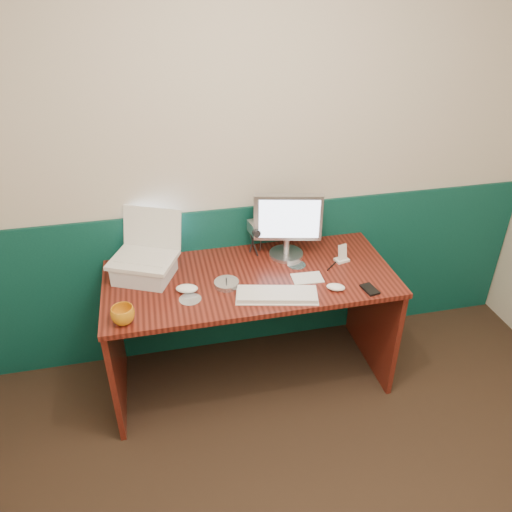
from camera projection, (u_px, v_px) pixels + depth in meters
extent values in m
cube|color=beige|center=(263.00, 165.00, 2.84)|extent=(3.50, 0.04, 2.50)
cube|color=#073331|center=(262.00, 276.00, 3.21)|extent=(3.48, 0.02, 1.00)
cube|color=#370E0A|center=(251.00, 329.00, 2.95)|extent=(1.60, 0.70, 0.75)
cube|color=silver|center=(145.00, 270.00, 2.72)|extent=(0.37, 0.34, 0.10)
cube|color=white|center=(277.00, 295.00, 2.58)|extent=(0.44, 0.23, 0.02)
ellipsoid|color=white|center=(336.00, 287.00, 2.64)|extent=(0.11, 0.10, 0.03)
ellipsoid|color=white|center=(187.00, 288.00, 2.62)|extent=(0.13, 0.10, 0.04)
imported|color=#C87912|center=(123.00, 315.00, 2.39)|extent=(0.14, 0.14, 0.09)
cylinder|color=silver|center=(227.00, 284.00, 2.67)|extent=(0.13, 0.13, 0.03)
cylinder|color=#ACB2BC|center=(190.00, 299.00, 2.57)|extent=(0.12, 0.12, 0.00)
cylinder|color=#B5BBC6|center=(297.00, 265.00, 2.86)|extent=(0.11, 0.11, 0.00)
cylinder|color=black|center=(332.00, 265.00, 2.85)|extent=(0.10, 0.09, 0.01)
cube|color=silver|center=(307.00, 278.00, 2.74)|extent=(0.17, 0.12, 0.00)
cube|color=white|center=(342.00, 260.00, 2.89)|extent=(0.09, 0.07, 0.01)
cube|color=silver|center=(342.00, 252.00, 2.87)|extent=(0.06, 0.04, 0.09)
cube|color=black|center=(370.00, 289.00, 2.64)|extent=(0.08, 0.12, 0.01)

